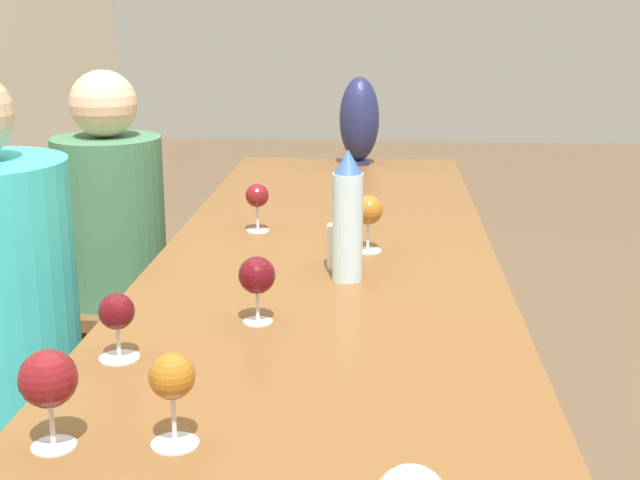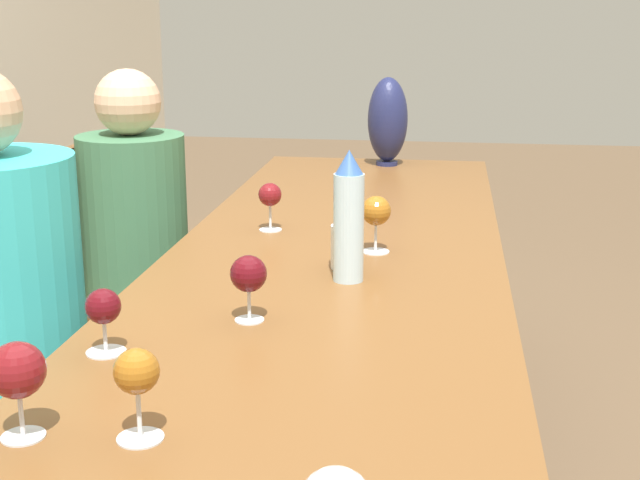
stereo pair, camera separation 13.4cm
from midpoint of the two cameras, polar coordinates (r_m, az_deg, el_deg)
name	(u,v)px [view 2 (the right image)]	position (r m, az deg, el deg)	size (l,w,h in m)	color
dining_table	(326,299)	(2.07, 2.24, -3.85)	(3.00, 0.82, 0.78)	brown
water_bottle	(349,218)	(1.94, 3.82, 1.39)	(0.07, 0.07, 0.29)	silver
water_tumbler	(346,247)	(2.06, 3.53, -0.45)	(0.07, 0.07, 0.10)	silver
vase	(388,120)	(3.35, 5.51, 7.64)	(0.15, 0.15, 0.33)	#1E234C
wine_glass_0	(270,196)	(2.38, -1.61, 2.79)	(0.06, 0.06, 0.13)	silver
wine_glass_1	(17,372)	(1.30, -16.04, -8.15)	(0.08, 0.08, 0.14)	silver
wine_glass_3	(137,375)	(1.26, -8.67, -8.57)	(0.07, 0.07, 0.14)	silver
wine_glass_4	(249,275)	(1.70, -2.36, -2.29)	(0.07, 0.07, 0.13)	silver
wine_glass_5	(376,212)	(2.18, 5.37, 1.77)	(0.07, 0.07, 0.14)	silver
wine_glass_6	(103,309)	(1.58, -11.37, -4.39)	(0.07, 0.07, 0.12)	silver
chair_far	(116,279)	(3.00, -11.67, -2.45)	(0.44, 0.44, 0.92)	brown
person_near	(4,331)	(2.12, -17.87, -5.57)	(0.39, 0.39, 1.25)	#2D2D38
person_far	(140,239)	(2.93, -10.21, 0.04)	(0.34, 0.34, 1.17)	#2D2D38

